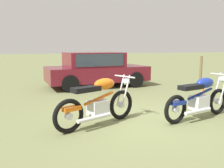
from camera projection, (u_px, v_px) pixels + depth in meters
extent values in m
plane|color=olive|center=(143.00, 119.00, 5.56)|extent=(120.00, 120.00, 0.00)
torus|color=black|center=(121.00, 105.00, 5.53)|extent=(0.66, 0.35, 0.68)
torus|color=black|center=(69.00, 116.00, 4.62)|extent=(0.66, 0.35, 0.68)
cylinder|color=silver|center=(121.00, 105.00, 5.53)|extent=(0.17, 0.15, 0.14)
cylinder|color=silver|center=(69.00, 116.00, 4.62)|extent=(0.17, 0.15, 0.14)
cylinder|color=silver|center=(121.00, 90.00, 5.59)|extent=(0.26, 0.14, 0.72)
cylinder|color=silver|center=(126.00, 91.00, 5.46)|extent=(0.26, 0.14, 0.72)
cube|color=silver|center=(98.00, 108.00, 5.08)|extent=(0.49, 0.43, 0.32)
cylinder|color=orange|center=(99.00, 98.00, 5.07)|extent=(0.72, 0.35, 0.22)
ellipsoid|color=orange|center=(104.00, 84.00, 5.13)|extent=(0.58, 0.44, 0.24)
cube|color=black|center=(86.00, 89.00, 4.82)|extent=(0.65, 0.46, 0.10)
cube|color=orange|center=(71.00, 108.00, 4.64)|extent=(0.40, 0.31, 0.08)
cylinder|color=silver|center=(125.00, 77.00, 5.50)|extent=(0.28, 0.60, 0.03)
sphere|color=silver|center=(126.00, 81.00, 5.56)|extent=(0.21, 0.21, 0.16)
cylinder|color=silver|center=(94.00, 118.00, 4.84)|extent=(0.77, 0.39, 0.08)
torus|color=black|center=(218.00, 101.00, 5.96)|extent=(0.64, 0.24, 0.64)
torus|color=black|center=(176.00, 109.00, 5.19)|extent=(0.64, 0.24, 0.64)
cylinder|color=silver|center=(218.00, 101.00, 5.96)|extent=(0.16, 0.13, 0.14)
cylinder|color=silver|center=(176.00, 109.00, 5.19)|extent=(0.16, 0.13, 0.14)
cylinder|color=silver|center=(217.00, 87.00, 6.02)|extent=(0.27, 0.10, 0.74)
cylinder|color=silver|center=(224.00, 88.00, 5.87)|extent=(0.27, 0.10, 0.74)
cube|color=silver|center=(199.00, 102.00, 5.58)|extent=(0.46, 0.38, 0.32)
cylinder|color=navy|center=(200.00, 94.00, 5.56)|extent=(0.79, 0.24, 0.23)
ellipsoid|color=navy|center=(205.00, 83.00, 5.60)|extent=(0.57, 0.37, 0.24)
cube|color=black|center=(191.00, 87.00, 5.36)|extent=(0.64, 0.37, 0.10)
cube|color=navy|center=(178.00, 103.00, 5.20)|extent=(0.39, 0.26, 0.08)
cylinder|color=silver|center=(222.00, 74.00, 5.91)|extent=(0.18, 0.63, 0.03)
sphere|color=silver|center=(223.00, 79.00, 5.96)|extent=(0.19, 0.19, 0.16)
cylinder|color=silver|center=(198.00, 111.00, 5.35)|extent=(0.80, 0.26, 0.08)
cube|color=maroon|center=(97.00, 73.00, 10.15)|extent=(4.27, 2.19, 0.60)
cube|color=maroon|center=(93.00, 60.00, 10.00)|extent=(2.40, 1.85, 0.60)
cube|color=#2D3842|center=(93.00, 59.00, 10.00)|extent=(2.07, 1.86, 0.48)
cylinder|color=black|center=(118.00, 75.00, 11.51)|extent=(0.66, 0.27, 0.64)
cylinder|color=black|center=(135.00, 80.00, 9.93)|extent=(0.66, 0.27, 0.64)
cylinder|color=black|center=(60.00, 78.00, 10.44)|extent=(0.66, 0.27, 0.64)
cylinder|color=black|center=(70.00, 84.00, 8.86)|extent=(0.66, 0.27, 0.64)
cylinder|color=brown|center=(201.00, 72.00, 9.67)|extent=(0.10, 0.10, 1.30)
cone|color=#EA590F|center=(203.00, 93.00, 7.29)|extent=(0.18, 0.18, 0.53)
cube|color=black|center=(202.00, 101.00, 7.33)|extent=(0.25, 0.25, 0.03)
cylinder|color=white|center=(203.00, 92.00, 7.29)|extent=(0.12, 0.12, 0.07)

